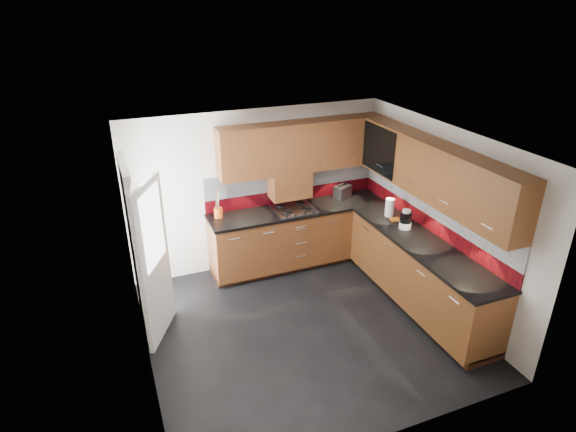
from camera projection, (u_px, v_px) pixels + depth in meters
name	position (u px, v px, depth m)	size (l,w,h in m)	color
room	(307.00, 220.00, 5.46)	(4.00, 3.80, 2.64)	black
base_cabinets	(354.00, 255.00, 6.86)	(2.70, 3.20, 0.95)	#582C13
countertop	(355.00, 225.00, 6.65)	(2.72, 3.22, 0.04)	black
backsplash	(363.00, 198.00, 6.79)	(2.70, 3.20, 0.54)	#640812
upper_cabinets	(368.00, 159.00, 6.38)	(2.50, 3.20, 0.72)	#582C13
extractor_hood	(290.00, 184.00, 7.08)	(0.60, 0.33, 0.40)	#582C13
glass_cabinet	(388.00, 147.00, 6.77)	(0.32, 0.80, 0.66)	black
back_door	(143.00, 254.00, 5.68)	(0.42, 1.19, 2.04)	white
gas_hob	(294.00, 209.00, 7.07)	(0.60, 0.53, 0.05)	silver
utensil_pot	(218.00, 211.00, 6.79)	(0.12, 0.12, 0.42)	#E35715
toaster	(342.00, 191.00, 7.48)	(0.31, 0.26, 0.20)	silver
food_processor	(406.00, 220.00, 6.47)	(0.16, 0.16, 0.27)	white
paper_towel	(390.00, 207.00, 6.82)	(0.13, 0.13, 0.26)	white
orange_cloth	(395.00, 219.00, 6.75)	(0.14, 0.12, 0.02)	orange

